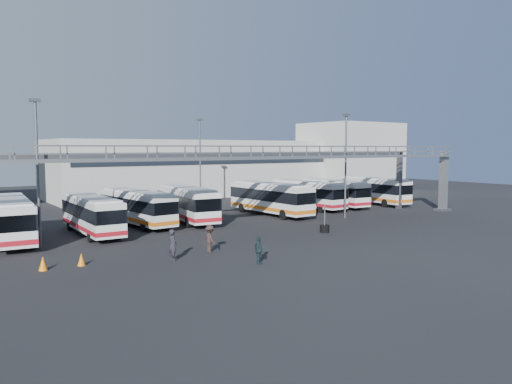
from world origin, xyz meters
TOP-DOWN VIEW (x-y plane):
  - ground at (0.00, 0.00)m, footprint 140.00×140.00m
  - gantry at (0.00, 5.87)m, footprint 51.40×5.15m
  - warehouse at (12.00, 38.00)m, footprint 42.00×14.00m
  - building_right at (38.00, 32.00)m, footprint 14.00×12.00m
  - light_pole_left at (-16.00, 8.00)m, footprint 0.70×0.35m
  - light_pole_mid at (12.00, 7.00)m, footprint 0.70×0.35m
  - light_pole_back at (4.00, 22.00)m, footprint 0.70×0.35m
  - bus_1 at (-17.20, 11.76)m, footprint 3.40×10.91m
  - bus_2 at (-11.36, 11.69)m, footprint 2.60×10.19m
  - bus_3 at (-6.66, 14.07)m, footprint 3.30×10.52m
  - bus_4 at (-1.92, 13.76)m, footprint 3.84×11.00m
  - bus_6 at (7.27, 13.00)m, footprint 2.86×11.06m
  - bus_7 at (13.73, 14.83)m, footprint 2.86×10.56m
  - bus_8 at (17.85, 14.83)m, footprint 3.18×10.47m
  - bus_9 at (23.74, 14.09)m, footprint 3.65×11.08m
  - pedestrian_a at (-10.11, -0.50)m, footprint 0.49×0.73m
  - pedestrian_c at (-7.03, 0.32)m, footprint 0.71×1.21m
  - pedestrian_d at (-6.28, -4.22)m, footprint 0.61×1.05m
  - cone_left at (-17.18, 1.51)m, footprint 0.65×0.65m
  - cone_right at (-15.07, 1.45)m, footprint 0.58×0.58m
  - tire_stack at (4.58, 1.86)m, footprint 0.79×0.79m

SIDE VIEW (x-z plane):
  - ground at x=0.00m, z-range 0.00..0.00m
  - cone_right at x=-15.07m, z-range 0.00..0.74m
  - tire_stack at x=4.58m, z-range -0.75..1.51m
  - cone_left at x=-17.18m, z-range 0.00..0.80m
  - pedestrian_d at x=-6.28m, z-range 0.00..1.69m
  - pedestrian_c at x=-7.03m, z-range 0.00..1.85m
  - pedestrian_a at x=-10.11m, z-range 0.00..1.96m
  - bus_2 at x=-11.36m, z-range 0.16..3.24m
  - bus_8 at x=17.85m, z-range 0.17..3.30m
  - bus_3 at x=-6.66m, z-range 0.17..3.31m
  - bus_7 at x=13.73m, z-range 0.17..3.35m
  - bus_1 at x=-17.20m, z-range 0.17..3.44m
  - bus_4 at x=-1.92m, z-range 0.17..3.45m
  - bus_9 at x=23.74m, z-range 0.18..3.48m
  - bus_6 at x=7.27m, z-range 0.18..3.52m
  - warehouse at x=12.00m, z-range 0.00..8.00m
  - building_right at x=38.00m, z-range 0.00..11.00m
  - gantry at x=0.00m, z-range 1.96..9.06m
  - light_pole_left at x=-16.00m, z-range 0.62..10.83m
  - light_pole_mid at x=12.00m, z-range 0.62..10.83m
  - light_pole_back at x=4.00m, z-range 0.62..10.83m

